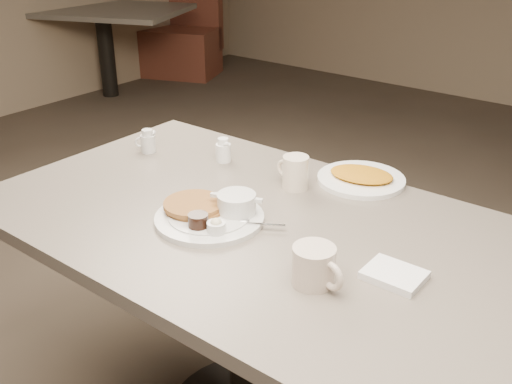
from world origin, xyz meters
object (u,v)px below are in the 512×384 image
Objects in this scene: creamer_right at (223,151)px; booth_back_left at (147,31)px; main_plate at (212,212)px; coffee_mug_near at (315,266)px; hash_plate at (361,178)px; coffee_mug_far at (295,172)px; diner_table at (252,271)px; creamer_left at (148,142)px.

creamer_right is 4.21m from booth_back_left.
main_plate is 2.65× the size of coffee_mug_near.
hash_plate is (0.44, 0.14, -0.02)m from creamer_right.
creamer_right is (-0.30, 0.02, -0.01)m from coffee_mug_far.
coffee_mug_near reaches higher than creamer_right.
diner_table is 0.76× the size of booth_back_left.
booth_back_left is at bearing 141.98° from coffee_mug_near.
coffee_mug_far reaches higher than hash_plate.
hash_plate is at bearing -33.96° from booth_back_left.
booth_back_left reaches higher than diner_table.
main_plate is at bearing -100.91° from coffee_mug_far.
creamer_left is 4.07m from booth_back_left.
creamer_left is at bearing 164.63° from diner_table.
booth_back_left reaches higher than creamer_right.
main_plate is 0.41m from creamer_right.
diner_table is 0.45m from hash_plate.
coffee_mug_far is at bearing -4.64° from creamer_right.
booth_back_left is at bearing 139.89° from main_plate.
booth_back_left reaches higher than coffee_mug_near.
creamer_left is (-0.56, -0.07, -0.01)m from coffee_mug_far.
creamer_left is at bearing -159.47° from creamer_right.
creamer_right is at bearing 146.59° from coffee_mug_near.
coffee_mug_far is 1.42× the size of creamer_right.
creamer_left is (-0.88, 0.31, -0.01)m from coffee_mug_near.
hash_plate is at bearing 17.24° from creamer_right.
creamer_left reaches higher than main_plate.
creamer_right is 0.04× the size of booth_back_left.
diner_table is 0.22m from main_plate.
coffee_mug_far is 1.42× the size of creamer_left.
creamer_left is 0.26× the size of hash_plate.
diner_table is 10.27× the size of coffee_mug_near.
diner_table is 18.75× the size of creamer_right.
diner_table is at bearing -85.39° from coffee_mug_far.
coffee_mug_far is (-0.32, 0.39, 0.00)m from coffee_mug_near.
diner_table is at bearing -38.81° from booth_back_left.
creamer_left is 1.00× the size of creamer_right.
diner_table is at bearing 152.69° from coffee_mug_near.
main_plate is (-0.08, -0.07, 0.19)m from diner_table.
coffee_mug_near is at bearing -27.31° from diner_table.
main_plate is 4.84× the size of creamer_left.
main_plate is 0.20× the size of booth_back_left.
creamer_left is at bearing -161.53° from hash_plate.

